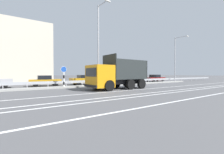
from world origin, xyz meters
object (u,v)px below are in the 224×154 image
at_px(dump_truck, 112,77).
at_px(parked_car_6, 135,79).
at_px(median_road_sign, 64,77).
at_px(parked_car_4, 85,80).
at_px(street_lamp_1, 99,42).
at_px(street_lamp_2, 176,57).
at_px(parked_car_7, 155,78).
at_px(parked_car_5, 111,79).
at_px(parked_car_3, 45,81).

bearing_deg(dump_truck, parked_car_6, -54.73).
bearing_deg(median_road_sign, parked_car_4, 40.88).
bearing_deg(street_lamp_1, parked_car_6, 20.99).
distance_m(dump_truck, street_lamp_1, 6.17).
relative_size(dump_truck, median_road_sign, 2.75).
bearing_deg(street_lamp_2, dump_truck, -166.79).
height_order(street_lamp_2, parked_car_4, street_lamp_2).
bearing_deg(parked_car_7, street_lamp_1, -73.19).
bearing_deg(parked_car_7, parked_car_5, -89.40).
height_order(street_lamp_2, parked_car_6, street_lamp_2).
height_order(median_road_sign, parked_car_5, median_road_sign).
xyz_separation_m(street_lamp_2, parked_car_5, (-12.51, 4.34, -4.23)).
bearing_deg(parked_car_7, street_lamp_2, 20.97).
xyz_separation_m(street_lamp_1, parked_car_4, (-0.11, 4.04, -5.05)).
xyz_separation_m(parked_car_5, parked_car_7, (11.18, -0.36, -0.00)).
bearing_deg(street_lamp_2, parked_car_4, 167.61).
bearing_deg(parked_car_3, median_road_sign, 20.97).
distance_m(parked_car_3, parked_car_5, 10.78).
xyz_separation_m(street_lamp_1, street_lamp_2, (17.54, 0.17, -0.84)).
xyz_separation_m(parked_car_5, parked_car_6, (4.97, -0.67, -0.11)).
bearing_deg(parked_car_5, dump_truck, 148.40).
xyz_separation_m(parked_car_3, parked_car_7, (21.97, -0.26, 0.02)).
bearing_deg(parked_car_5, parked_car_7, -89.52).
bearing_deg(dump_truck, street_lamp_1, -12.11).
bearing_deg(parked_car_3, parked_car_4, 90.60).
xyz_separation_m(median_road_sign, street_lamp_1, (4.51, -0.24, 4.51)).
bearing_deg(dump_truck, parked_car_4, -5.98).
relative_size(dump_truck, parked_car_7, 1.47).
bearing_deg(parked_car_4, dump_truck, -4.53).
xyz_separation_m(street_lamp_1, parked_car_6, (9.99, 3.83, -5.18)).
distance_m(street_lamp_2, parked_car_3, 24.06).
distance_m(parked_car_5, parked_car_7, 11.19).
relative_size(parked_car_3, parked_car_6, 0.97).
relative_size(parked_car_5, parked_car_7, 0.96).
bearing_deg(street_lamp_2, parked_car_5, 160.87).
height_order(parked_car_5, parked_car_6, parked_car_5).
relative_size(dump_truck, parked_car_6, 1.65).
xyz_separation_m(street_lamp_1, parked_car_7, (16.20, 4.14, -5.07)).
height_order(parked_car_4, parked_car_6, parked_car_4).
bearing_deg(parked_car_7, median_road_sign, -76.85).
bearing_deg(parked_car_6, parked_car_3, -93.31).
xyz_separation_m(parked_car_4, parked_car_6, (10.10, -0.21, -0.13)).
bearing_deg(parked_car_4, parked_car_7, 90.62).
bearing_deg(dump_truck, median_road_sign, 39.14).
relative_size(street_lamp_2, parked_car_3, 2.20).
relative_size(parked_car_4, parked_car_7, 0.98).
relative_size(dump_truck, street_lamp_2, 0.77).
height_order(street_lamp_1, parked_car_3, street_lamp_1).
bearing_deg(parked_car_5, street_lamp_1, 134.26).
height_order(street_lamp_2, parked_car_5, street_lamp_2).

